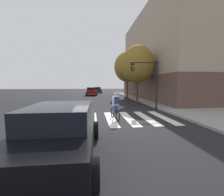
{
  "coord_description": "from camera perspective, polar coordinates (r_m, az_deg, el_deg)",
  "views": [
    {
      "loc": [
        -0.08,
        -9.06,
        2.19
      ],
      "look_at": [
        1.15,
        0.38,
        1.28
      ],
      "focal_mm": 23.56,
      "sensor_mm": 36.0,
      "label": 1
    }
  ],
  "objects": [
    {
      "name": "ground_plane",
      "position": [
        9.32,
        -6.81,
        -8.19
      ],
      "size": [
        120.0,
        120.0,
        0.0
      ],
      "primitive_type": "plane",
      "color": "black"
    },
    {
      "name": "sidewalk",
      "position": [
        12.82,
        36.41,
        -5.12
      ],
      "size": [
        6.5,
        50.0,
        0.15
      ],
      "primitive_type": "cube",
      "color": "gray",
      "rests_on": "ground"
    },
    {
      "name": "crosswalk_stripes",
      "position": [
        9.33,
        -4.09,
        -8.1
      ],
      "size": [
        8.64,
        4.09,
        0.01
      ],
      "color": "silver",
      "rests_on": "ground"
    },
    {
      "name": "manhole_cover",
      "position": [
        6.7,
        -8.51,
        -13.65
      ],
      "size": [
        0.64,
        0.64,
        0.01
      ],
      "primitive_type": "cylinder",
      "color": "#473D1E",
      "rests_on": "ground"
    },
    {
      "name": "sedan_near",
      "position": [
        4.66,
        -18.93,
        -11.92
      ],
      "size": [
        2.26,
        4.65,
        1.59
      ],
      "color": "black",
      "rests_on": "ground"
    },
    {
      "name": "sedan_mid",
      "position": [
        28.91,
        -8.0,
        2.63
      ],
      "size": [
        2.12,
        4.5,
        1.55
      ],
      "color": "maroon",
      "rests_on": "ground"
    },
    {
      "name": "sedan_far",
      "position": [
        36.75,
        -5.82,
        3.17
      ],
      "size": [
        2.27,
        4.38,
        1.47
      ],
      "color": "navy",
      "rests_on": "ground"
    },
    {
      "name": "cyclist",
      "position": [
        8.93,
        1.38,
        -3.23
      ],
      "size": [
        0.4,
        1.7,
        1.69
      ],
      "color": "black",
      "rests_on": "ground"
    },
    {
      "name": "traffic_light_near",
      "position": [
        12.93,
        13.71,
        8.26
      ],
      "size": [
        2.47,
        0.28,
        4.2
      ],
      "color": "black",
      "rests_on": "ground"
    },
    {
      "name": "fire_hydrant",
      "position": [
        19.17,
        15.21,
        0.28
      ],
      "size": [
        0.33,
        0.22,
        0.78
      ],
      "color": "gold",
      "rests_on": "sidewalk"
    },
    {
      "name": "street_tree_near",
      "position": [
        17.2,
        9.85,
        12.77
      ],
      "size": [
        3.67,
        3.67,
        6.53
      ],
      "color": "#4C3823",
      "rests_on": "ground"
    },
    {
      "name": "street_tree_mid",
      "position": [
        23.33,
        5.97,
        11.92
      ],
      "size": [
        4.03,
        4.03,
        7.16
      ],
      "color": "#4C3823",
      "rests_on": "ground"
    },
    {
      "name": "corner_building",
      "position": [
        27.64,
        31.06,
        13.16
      ],
      "size": [
        19.95,
        20.61,
        12.63
      ],
      "color": "brown",
      "rests_on": "ground"
    }
  ]
}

